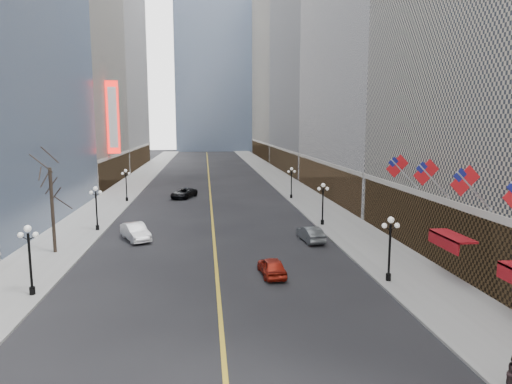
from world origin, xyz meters
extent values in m
cube|color=gray|center=(14.00, 70.00, 0.07)|extent=(6.00, 230.00, 0.15)
cube|color=gray|center=(-14.00, 70.00, 0.07)|extent=(6.00, 230.00, 0.15)
cube|color=gold|center=(0.00, 80.00, 0.01)|extent=(0.25, 200.00, 0.02)
cube|color=#47372F|center=(18.40, 29.00, 2.60)|extent=(2.80, 41.00, 5.00)
cube|color=#47372F|center=(18.40, 68.00, 2.60)|extent=(2.80, 35.00, 5.00)
cube|color=gray|center=(30.00, 106.00, 24.00)|extent=(26.00, 40.00, 48.00)
cube|color=#47372F|center=(18.40, 106.00, 2.60)|extent=(2.80, 39.00, 5.00)
cube|color=#ABA18D|center=(30.00, 149.00, 31.00)|extent=(26.00, 46.00, 62.00)
cube|color=#47372F|center=(18.40, 149.00, 2.60)|extent=(2.80, 45.00, 5.00)
cube|color=#ABA18D|center=(-30.00, 87.00, 25.00)|extent=(26.00, 30.00, 50.00)
cube|color=#47372F|center=(-18.40, 87.00, 2.60)|extent=(2.80, 29.00, 5.00)
cube|color=silver|center=(-30.00, 121.00, 36.00)|extent=(26.00, 38.00, 72.00)
cube|color=#47372F|center=(-18.40, 121.00, 2.60)|extent=(2.80, 37.00, 5.00)
cylinder|color=black|center=(11.80, 30.00, 0.40)|extent=(0.36, 0.36, 0.50)
cylinder|color=black|center=(11.80, 30.00, 2.15)|extent=(0.16, 0.16, 4.00)
sphere|color=white|center=(11.80, 30.00, 4.45)|extent=(0.44, 0.44, 0.44)
sphere|color=white|center=(11.35, 30.00, 4.05)|extent=(0.36, 0.36, 0.36)
sphere|color=white|center=(12.25, 30.00, 4.05)|extent=(0.36, 0.36, 0.36)
cylinder|color=black|center=(11.80, 48.00, 0.40)|extent=(0.36, 0.36, 0.50)
cylinder|color=black|center=(11.80, 48.00, 2.15)|extent=(0.16, 0.16, 4.00)
sphere|color=white|center=(11.80, 48.00, 4.45)|extent=(0.44, 0.44, 0.44)
sphere|color=white|center=(11.35, 48.00, 4.05)|extent=(0.36, 0.36, 0.36)
sphere|color=white|center=(12.25, 48.00, 4.05)|extent=(0.36, 0.36, 0.36)
cylinder|color=black|center=(11.80, 66.00, 0.40)|extent=(0.36, 0.36, 0.50)
cylinder|color=black|center=(11.80, 66.00, 2.15)|extent=(0.16, 0.16, 4.00)
sphere|color=white|center=(11.80, 66.00, 4.45)|extent=(0.44, 0.44, 0.44)
sphere|color=white|center=(11.35, 66.00, 4.05)|extent=(0.36, 0.36, 0.36)
sphere|color=white|center=(12.25, 66.00, 4.05)|extent=(0.36, 0.36, 0.36)
cylinder|color=black|center=(-11.80, 30.00, 0.40)|extent=(0.36, 0.36, 0.50)
cylinder|color=black|center=(-11.80, 30.00, 2.15)|extent=(0.16, 0.16, 4.00)
sphere|color=white|center=(-11.80, 30.00, 4.45)|extent=(0.44, 0.44, 0.44)
sphere|color=white|center=(-12.25, 30.00, 4.05)|extent=(0.36, 0.36, 0.36)
sphere|color=white|center=(-11.35, 30.00, 4.05)|extent=(0.36, 0.36, 0.36)
cylinder|color=black|center=(-11.80, 48.00, 0.40)|extent=(0.36, 0.36, 0.50)
cylinder|color=black|center=(-11.80, 48.00, 2.15)|extent=(0.16, 0.16, 4.00)
sphere|color=white|center=(-11.80, 48.00, 4.45)|extent=(0.44, 0.44, 0.44)
sphere|color=white|center=(-12.25, 48.00, 4.05)|extent=(0.36, 0.36, 0.36)
sphere|color=white|center=(-11.35, 48.00, 4.05)|extent=(0.36, 0.36, 0.36)
cylinder|color=black|center=(-11.80, 66.00, 0.40)|extent=(0.36, 0.36, 0.50)
cylinder|color=black|center=(-11.80, 66.00, 2.15)|extent=(0.16, 0.16, 4.00)
sphere|color=white|center=(-11.80, 66.00, 4.45)|extent=(0.44, 0.44, 0.44)
sphere|color=white|center=(-12.25, 66.00, 4.05)|extent=(0.36, 0.36, 0.36)
sphere|color=white|center=(-11.35, 66.00, 4.05)|extent=(0.36, 0.36, 0.36)
cylinder|color=#B2B2B7|center=(15.80, 27.00, 6.80)|extent=(2.49, 0.12, 2.49)
cube|color=red|center=(15.15, 27.00, 7.45)|extent=(1.94, 0.04, 1.94)
cube|color=navy|center=(14.80, 27.00, 7.80)|extent=(0.88, 0.06, 0.88)
cylinder|color=#B2B2B7|center=(15.80, 32.00, 6.80)|extent=(2.49, 0.12, 2.49)
cube|color=red|center=(15.15, 32.00, 7.45)|extent=(1.94, 0.04, 1.94)
cube|color=navy|center=(14.80, 32.00, 7.80)|extent=(0.88, 0.06, 0.88)
cylinder|color=#B2B2B7|center=(15.80, 37.00, 6.80)|extent=(2.49, 0.12, 2.49)
cube|color=red|center=(15.15, 37.00, 7.45)|extent=(1.94, 0.04, 1.94)
cube|color=navy|center=(14.80, 37.00, 7.80)|extent=(0.88, 0.06, 0.88)
cube|color=maroon|center=(16.30, 30.00, 3.20)|extent=(1.40, 4.00, 0.15)
cube|color=maroon|center=(15.65, 30.00, 2.80)|extent=(0.10, 4.00, 0.90)
cube|color=red|center=(-15.90, 80.00, 12.00)|extent=(2.00, 0.50, 12.00)
cube|color=white|center=(-15.85, 80.00, 12.00)|extent=(1.40, 0.55, 10.00)
cylinder|color=#2D231C|center=(-13.50, 40.00, 3.75)|extent=(0.28, 0.28, 7.20)
imported|color=silver|center=(-7.38, 43.98, 0.80)|extent=(3.56, 5.11, 1.60)
imported|color=black|center=(-3.95, 68.66, 0.73)|extent=(4.32, 5.82, 1.47)
imported|color=#A02011|center=(3.97, 32.37, 0.68)|extent=(1.87, 4.10, 1.36)
imported|color=#54585C|center=(9.00, 41.65, 0.72)|extent=(1.97, 4.48, 1.43)
camera|label=1|loc=(-0.72, 0.82, 10.90)|focal=32.00mm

